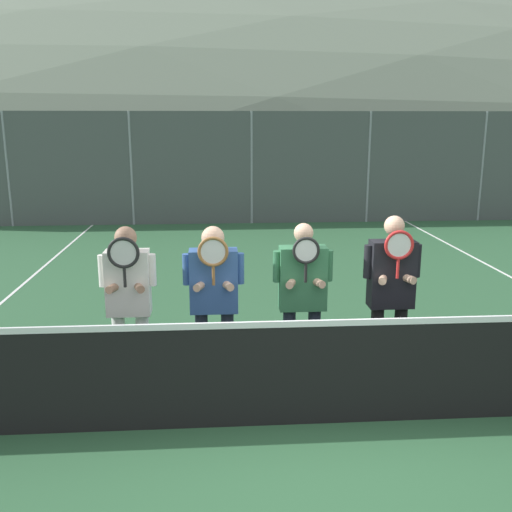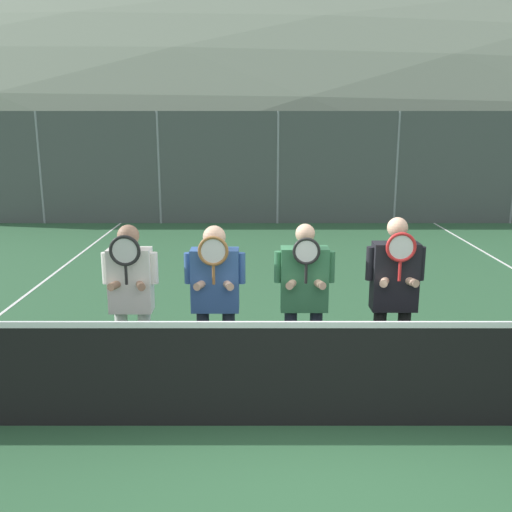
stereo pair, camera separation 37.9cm
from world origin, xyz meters
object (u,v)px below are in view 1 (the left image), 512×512
player_center_right (303,291)px  car_far_left (104,180)px  car_left_of_center (267,179)px  car_center (419,177)px  player_center_left (214,291)px  player_rightmost (391,288)px  player_leftmost (129,295)px

player_center_right → car_far_left: size_ratio=0.37×
car_left_of_center → car_center: 5.00m
player_center_left → player_center_right: (0.90, -0.01, -0.01)m
player_center_right → player_rightmost: (0.88, -0.11, 0.05)m
player_center_right → car_center: size_ratio=0.38×
player_center_left → car_left_of_center: car_left_of_center is taller
car_center → car_far_left: bearing=-179.6°
player_leftmost → car_left_of_center: 12.59m
player_center_left → car_left_of_center: (1.63, 12.30, -0.10)m
player_leftmost → player_rightmost: 2.63m
car_left_of_center → car_far_left: bearing=177.5°
player_leftmost → car_center: 14.68m
car_far_left → car_left_of_center: car_left_of_center is taller
player_leftmost → car_left_of_center: car_left_of_center is taller
player_leftmost → car_center: size_ratio=0.38×
player_rightmost → car_left_of_center: bearing=90.7°
car_far_left → car_center: bearing=0.4°
car_far_left → car_left_of_center: bearing=-2.5°
player_center_right → car_far_left: 13.26m
player_rightmost → player_center_right: bearing=173.0°
car_far_left → player_center_right: bearing=-70.9°
car_far_left → player_rightmost: bearing=-67.6°
player_center_left → car_far_left: 12.98m
player_center_left → car_left_of_center: 12.41m
player_leftmost → player_center_right: (1.75, 0.04, -0.01)m
car_left_of_center → car_center: size_ratio=0.95×
player_leftmost → player_center_right: size_ratio=1.00×
car_left_of_center → car_center: car_center is taller
player_center_right → car_left_of_center: car_left_of_center is taller
car_center → player_center_left: bearing=-117.8°
player_leftmost → player_rightmost: size_ratio=0.95×
player_rightmost → player_center_left: bearing=176.2°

